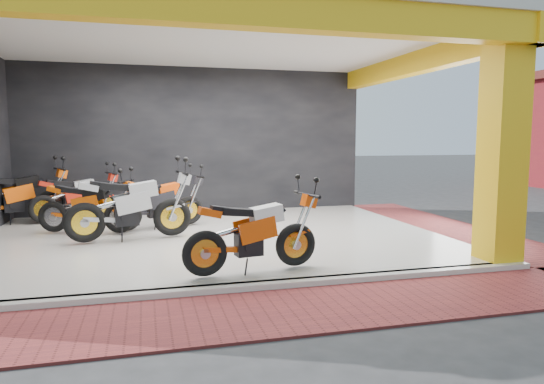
# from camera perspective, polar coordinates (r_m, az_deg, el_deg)

# --- Properties ---
(ground) EXTENTS (80.00, 80.00, 0.00)m
(ground) POSITION_cam_1_polar(r_m,az_deg,el_deg) (6.96, -4.46, -9.07)
(ground) COLOR #2D2D30
(ground) RESTS_ON ground
(showroom_floor) EXTENTS (8.00, 6.00, 0.10)m
(showroom_floor) POSITION_cam_1_polar(r_m,az_deg,el_deg) (8.87, -6.78, -5.39)
(showroom_floor) COLOR silver
(showroom_floor) RESTS_ON ground
(showroom_ceiling) EXTENTS (8.40, 6.40, 0.20)m
(showroom_ceiling) POSITION_cam_1_polar(r_m,az_deg,el_deg) (8.86, -7.09, 17.71)
(showroom_ceiling) COLOR beige
(showroom_ceiling) RESTS_ON corner_column
(back_wall) EXTENTS (8.20, 0.20, 3.50)m
(back_wall) POSITION_cam_1_polar(r_m,az_deg,el_deg) (11.77, -8.99, 5.80)
(back_wall) COLOR black
(back_wall) RESTS_ON ground
(corner_column) EXTENTS (0.50, 0.50, 3.50)m
(corner_column) POSITION_cam_1_polar(r_m,az_deg,el_deg) (7.65, 25.50, 5.00)
(corner_column) COLOR gold
(corner_column) RESTS_ON ground
(header_beam_front) EXTENTS (8.40, 0.30, 0.40)m
(header_beam_front) POSITION_cam_1_polar(r_m,az_deg,el_deg) (5.91, -2.91, 20.56)
(header_beam_front) COLOR gold
(header_beam_front) RESTS_ON corner_column
(header_beam_right) EXTENTS (0.30, 6.40, 0.40)m
(header_beam_right) POSITION_cam_1_polar(r_m,az_deg,el_deg) (10.15, 16.71, 14.32)
(header_beam_right) COLOR gold
(header_beam_right) RESTS_ON corner_column
(floor_kerb) EXTENTS (8.00, 0.20, 0.10)m
(floor_kerb) POSITION_cam_1_polar(r_m,az_deg,el_deg) (5.99, -2.70, -11.15)
(floor_kerb) COLOR silver
(floor_kerb) RESTS_ON ground
(paver_front) EXTENTS (9.00, 1.40, 0.03)m
(paver_front) POSITION_cam_1_polar(r_m,az_deg,el_deg) (5.28, -0.88, -13.99)
(paver_front) COLOR maroon
(paver_front) RESTS_ON ground
(paver_right) EXTENTS (1.40, 7.00, 0.03)m
(paver_right) POSITION_cam_1_polar(r_m,az_deg,el_deg) (10.64, 19.83, -3.95)
(paver_right) COLOR maroon
(paver_right) RESTS_ON ground
(moto_hero) EXTENTS (2.04, 1.01, 1.19)m
(moto_hero) POSITION_cam_1_polar(r_m,az_deg,el_deg) (6.55, 2.81, -3.79)
(moto_hero) COLOR #D64709
(moto_hero) RESTS_ON showroom_floor
(moto_row_a) EXTENTS (2.34, 1.15, 1.37)m
(moto_row_a) POSITION_cam_1_polar(r_m,az_deg,el_deg) (8.72, -11.69, -0.79)
(moto_row_a) COLOR #AEB0B6
(moto_row_a) RESTS_ON showroom_floor
(moto_row_b) EXTENTS (2.04, 1.28, 1.17)m
(moto_row_b) POSITION_cam_1_polar(r_m,az_deg,el_deg) (9.24, -17.62, -1.19)
(moto_row_b) COLOR #DB5309
(moto_row_b) RESTS_ON showroom_floor
(moto_row_c) EXTENTS (2.06, 1.31, 1.18)m
(moto_row_c) POSITION_cam_1_polar(r_m,az_deg,el_deg) (9.83, -9.76, -0.50)
(moto_row_c) COLOR black
(moto_row_c) RESTS_ON showroom_floor
(moto_row_d) EXTENTS (2.29, 1.61, 1.31)m
(moto_row_d) POSITION_cam_1_polar(r_m,az_deg,el_deg) (11.33, -24.49, 0.25)
(moto_row_d) COLOR #FF5C0A
(moto_row_d) RESTS_ON showroom_floor
(moto_row_e) EXTENTS (2.05, 1.34, 1.17)m
(moto_row_e) POSITION_cam_1_polar(r_m,az_deg,el_deg) (11.20, -19.13, 0.05)
(moto_row_e) COLOR #B12112
(moto_row_e) RESTS_ON showroom_floor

